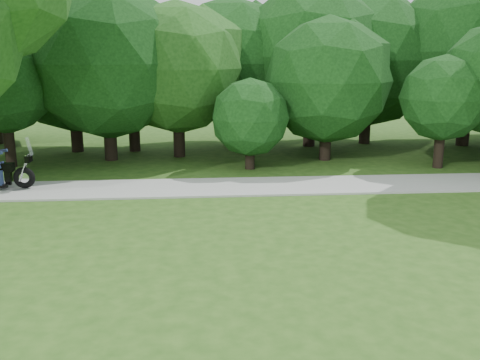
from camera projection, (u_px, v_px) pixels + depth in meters
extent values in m
plane|color=#284E16|center=(395.00, 306.00, 8.73)|extent=(100.00, 100.00, 0.00)
cube|color=#A2A29D|center=(301.00, 185.00, 16.48)|extent=(60.00, 2.20, 0.06)
cylinder|color=black|center=(439.00, 147.00, 18.98)|extent=(0.35, 0.35, 1.49)
sphere|color=black|center=(443.00, 98.00, 18.58)|extent=(3.02, 3.02, 3.02)
cylinder|color=black|center=(179.00, 134.00, 20.98)|extent=(0.45, 0.45, 1.80)
sphere|color=#1A4714|center=(177.00, 68.00, 20.38)|extent=(5.05, 5.05, 5.05)
cylinder|color=black|center=(464.00, 125.00, 23.53)|extent=(0.55, 0.55, 1.80)
sphere|color=black|center=(471.00, 52.00, 22.79)|extent=(6.92, 6.92, 6.92)
cylinder|color=black|center=(9.00, 142.00, 19.09)|extent=(0.37, 0.37, 1.80)
sphere|color=black|center=(4.00, 85.00, 18.61)|extent=(3.48, 3.48, 3.48)
cylinder|color=black|center=(325.00, 141.00, 20.37)|extent=(0.44, 0.44, 1.47)
sphere|color=black|center=(328.00, 80.00, 19.84)|extent=(4.73, 4.73, 4.73)
cylinder|color=black|center=(110.00, 137.00, 20.30)|extent=(0.48, 0.48, 1.80)
sphere|color=black|center=(106.00, 63.00, 19.66)|extent=(5.66, 5.66, 5.66)
cylinder|color=black|center=(250.00, 156.00, 18.84)|extent=(0.34, 0.34, 0.93)
sphere|color=black|center=(250.00, 118.00, 18.52)|extent=(2.74, 2.74, 2.74)
cylinder|color=black|center=(231.00, 125.00, 23.56)|extent=(0.48, 0.48, 1.80)
sphere|color=black|center=(231.00, 63.00, 22.93)|extent=(5.52, 5.52, 5.52)
cylinder|color=black|center=(76.00, 130.00, 22.04)|extent=(0.48, 0.48, 1.80)
sphere|color=black|center=(72.00, 62.00, 21.40)|extent=(5.69, 5.69, 5.69)
cylinder|color=black|center=(365.00, 123.00, 24.07)|extent=(0.49, 0.49, 1.80)
sphere|color=black|center=(369.00, 60.00, 23.41)|extent=(5.89, 5.89, 5.89)
cylinder|color=black|center=(309.00, 126.00, 23.38)|extent=(0.52, 0.52, 1.80)
sphere|color=black|center=(311.00, 56.00, 22.69)|extent=(6.31, 6.31, 6.31)
cylinder|color=black|center=(134.00, 130.00, 22.17)|extent=(0.46, 0.46, 1.80)
sphere|color=black|center=(131.00, 67.00, 21.58)|extent=(5.11, 5.11, 5.11)
torus|color=black|center=(24.00, 178.00, 15.94)|extent=(0.65, 0.20, 0.65)
cube|color=black|center=(5.00, 167.00, 15.83)|extent=(0.49, 0.29, 0.24)
cylinder|color=silver|center=(25.00, 167.00, 15.87)|extent=(0.37, 0.05, 0.83)
cylinder|color=silver|center=(29.00, 154.00, 15.79)|extent=(0.04, 0.60, 0.03)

